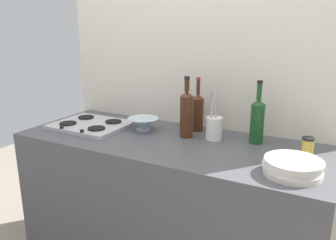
# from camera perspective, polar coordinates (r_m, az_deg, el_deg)

# --- Properties ---
(counter_block) EXTENTS (1.80, 0.70, 0.90)m
(counter_block) POSITION_cam_1_polar(r_m,az_deg,el_deg) (2.16, 0.00, -14.75)
(counter_block) COLOR #4C4C51
(counter_block) RESTS_ON ground
(backsplash_panel) EXTENTS (1.90, 0.06, 2.27)m
(backsplash_panel) POSITION_cam_1_polar(r_m,az_deg,el_deg) (2.24, 4.60, 5.20)
(backsplash_panel) COLOR beige
(backsplash_panel) RESTS_ON ground
(stovetop_hob) EXTENTS (0.47, 0.39, 0.04)m
(stovetop_hob) POSITION_cam_1_polar(r_m,az_deg,el_deg) (2.27, -12.94, -0.79)
(stovetop_hob) COLOR #B2B2B7
(stovetop_hob) RESTS_ON counter_block
(plate_stack) EXTENTS (0.26, 0.26, 0.07)m
(plate_stack) POSITION_cam_1_polar(r_m,az_deg,el_deg) (1.61, 20.37, -7.48)
(plate_stack) COLOR silver
(plate_stack) RESTS_ON counter_block
(wine_bottle_leftmost) EXTENTS (0.08, 0.08, 0.36)m
(wine_bottle_leftmost) POSITION_cam_1_polar(r_m,az_deg,el_deg) (1.98, 3.16, 1.16)
(wine_bottle_leftmost) COLOR #472314
(wine_bottle_leftmost) RESTS_ON counter_block
(wine_bottle_mid_left) EXTENTS (0.08, 0.08, 0.36)m
(wine_bottle_mid_left) POSITION_cam_1_polar(r_m,az_deg,el_deg) (1.94, 14.91, 0.01)
(wine_bottle_mid_left) COLOR #19471E
(wine_bottle_mid_left) RESTS_ON counter_block
(wine_bottle_mid_right) EXTENTS (0.07, 0.07, 0.34)m
(wine_bottle_mid_right) POSITION_cam_1_polar(r_m,az_deg,el_deg) (2.12, 5.05, 1.45)
(wine_bottle_mid_right) COLOR #472314
(wine_bottle_mid_right) RESTS_ON counter_block
(mixing_bowl) EXTENTS (0.20, 0.20, 0.08)m
(mixing_bowl) POSITION_cam_1_polar(r_m,az_deg,el_deg) (2.13, -4.23, -0.63)
(mixing_bowl) COLOR silver
(mixing_bowl) RESTS_ON counter_block
(utensil_crock) EXTENTS (0.10, 0.10, 0.33)m
(utensil_crock) POSITION_cam_1_polar(r_m,az_deg,el_deg) (1.97, 7.79, -1.14)
(utensil_crock) COLOR silver
(utensil_crock) RESTS_ON counter_block
(condiment_jar_front) EXTENTS (0.06, 0.06, 0.10)m
(condiment_jar_front) POSITION_cam_1_polar(r_m,az_deg,el_deg) (1.86, 22.59, -4.15)
(condiment_jar_front) COLOR gold
(condiment_jar_front) RESTS_ON counter_block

